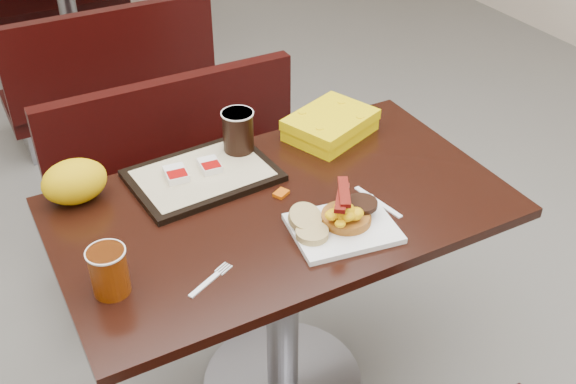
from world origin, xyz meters
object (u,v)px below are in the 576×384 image
pancake_stack (346,217)px  knife (378,202)px  coffee_cup_near (109,272)px  tray (203,176)px  hashbrown_sleeve_left (176,174)px  paper_bag (74,181)px  hashbrown_sleeve_right (210,165)px  table_far (70,19)px  platter (343,228)px  bench_near_n (195,189)px  coffee_cup_far (238,131)px  fork (204,285)px  clamshell (330,125)px  table_near (282,304)px  bench_far_s (105,68)px

pancake_stack → knife: 0.14m
coffee_cup_near → tray: 0.49m
knife → tray: tray is taller
tray → hashbrown_sleeve_left: hashbrown_sleeve_left is taller
knife → paper_bag: paper_bag is taller
knife → tray: 0.49m
hashbrown_sleeve_right → table_far: bearing=92.0°
platter → hashbrown_sleeve_left: bearing=134.6°
bench_near_n → coffee_cup_far: coffee_cup_far is taller
hashbrown_sleeve_right → paper_bag: (-0.36, 0.05, 0.03)m
table_far → tray: bearing=-93.4°
hashbrown_sleeve_right → pancake_stack: bearing=-56.3°
fork → hashbrown_sleeve_left: (0.09, 0.42, 0.03)m
platter → hashbrown_sleeve_right: hashbrown_sleeve_right is taller
pancake_stack → fork: (-0.41, -0.03, -0.03)m
tray → hashbrown_sleeve_right: (0.03, 0.01, 0.02)m
clamshell → coffee_cup_near: bearing=-176.9°
coffee_cup_near → knife: size_ratio=0.69×
table_far → coffee_cup_far: 2.37m
coffee_cup_near → clamshell: coffee_cup_near is taller
coffee_cup_near → table_far: bearing=79.6°
knife → coffee_cup_far: 0.46m
clamshell → hashbrown_sleeve_left: bearing=161.1°
table_near → pancake_stack: pancake_stack is taller
table_near → pancake_stack: size_ratio=9.33×
table_far → bench_far_s: bearing=-90.0°
pancake_stack → knife: pancake_stack is taller
table_near → bench_near_n: size_ratio=1.20×
fork → knife: size_ratio=0.79×
bench_far_s → knife: knife is taller
bench_far_s → platter: bearing=-87.7°
bench_far_s → hashbrown_sleeve_right: bearing=-93.8°
platter → fork: platter is taller
pancake_stack → paper_bag: 0.72m
table_far → hashbrown_sleeve_left: (-0.21, -2.38, 0.40)m
platter → table_far: bearing=100.2°
fork → hashbrown_sleeve_right: (0.19, 0.42, 0.03)m
hashbrown_sleeve_right → bench_near_n: bearing=81.5°
table_far → platter: bearing=-88.3°
bench_near_n → hashbrown_sleeve_left: hashbrown_sleeve_left is taller
bench_near_n → coffee_cup_near: (-0.50, -0.82, 0.45)m
platter → clamshell: clamshell is taller
bench_near_n → hashbrown_sleeve_right: size_ratio=13.49×
bench_near_n → knife: 0.94m
bench_far_s → clamshell: bearing=-79.7°
platter → clamshell: 0.48m
bench_near_n → clamshell: (0.30, -0.45, 0.42)m
coffee_cup_far → clamshell: coffee_cup_far is taller
paper_bag → bench_far_s: bearing=73.7°
coffee_cup_near → pancake_stack: bearing=-4.6°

